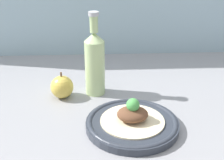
{
  "coord_description": "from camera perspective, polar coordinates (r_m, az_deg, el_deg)",
  "views": [
    {
      "loc": [
        -3.26,
        -74.82,
        46.41
      ],
      "look_at": [
        0.84,
        5.24,
        9.25
      ],
      "focal_mm": 50.0,
      "sensor_mm": 36.0,
      "label": 1
    }
  ],
  "objects": [
    {
      "name": "ground_plane",
      "position": [
        0.89,
        -0.37,
        -8.01
      ],
      "size": [
        180.0,
        110.0,
        4.0
      ],
      "primitive_type": "cube",
      "color": "gray"
    },
    {
      "name": "plate",
      "position": [
        0.83,
        3.73,
        -7.95
      ],
      "size": [
        24.68,
        24.68,
        2.37
      ],
      "color": "#2D333D",
      "rests_on": "ground_plane"
    },
    {
      "name": "plated_food",
      "position": [
        0.82,
        3.78,
        -6.44
      ],
      "size": [
        17.0,
        17.0,
        6.7
      ],
      "color": "beige",
      "rests_on": "plate"
    },
    {
      "name": "cider_bottle",
      "position": [
        0.97,
        -3.17,
        3.36
      ],
      "size": [
        6.26,
        6.26,
        26.43
      ],
      "color": "#B7D18E",
      "rests_on": "ground_plane"
    },
    {
      "name": "apple",
      "position": [
        0.98,
        -9.13,
        -1.25
      ],
      "size": [
        7.17,
        7.17,
        8.54
      ],
      "color": "gold",
      "rests_on": "ground_plane"
    }
  ]
}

